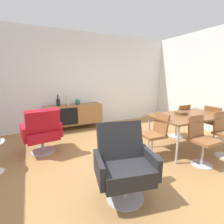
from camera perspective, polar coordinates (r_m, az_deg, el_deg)
ground_plane at (r=3.19m, az=2.49°, el=-16.49°), size 8.32×8.32×0.00m
wall_back at (r=5.23m, az=-11.47°, el=10.48°), size 6.80×0.12×2.80m
sideboard at (r=5.00m, az=-12.81°, el=-0.77°), size 1.60×0.45×0.72m
vase_cobalt at (r=4.96m, az=-11.66°, el=3.48°), size 0.15×0.15×0.17m
vase_sculptural_dark at (r=4.85m, az=-17.94°, el=3.24°), size 0.10×0.10×0.31m
vase_ceramic_small at (r=4.89m, az=-14.88°, el=3.79°), size 0.07×0.07×0.27m
dining_table at (r=3.85m, az=24.81°, el=-1.48°), size 1.60×0.90×0.74m
wooden_bowl_on_table at (r=3.82m, az=22.52°, el=-0.29°), size 0.26×0.26×0.06m
dining_chair_back_right at (r=4.51m, az=21.89°, el=-2.34°), size 0.41×0.43×0.86m
dining_chair_near_window at (r=3.28m, az=14.60°, el=-7.12°), size 0.45×0.43×0.86m
dining_chair_far_end at (r=4.61m, az=31.59°, el=-2.99°), size 0.45×0.43×0.86m
dining_chair_front_left at (r=3.32m, az=28.11°, el=-7.98°), size 0.41×0.43×0.86m
lounge_chair_red at (r=3.61m, az=-22.80°, el=-5.94°), size 0.78×0.72×0.95m
armchair_black_shell at (r=2.21m, az=4.00°, el=-16.61°), size 0.81×0.77×0.95m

